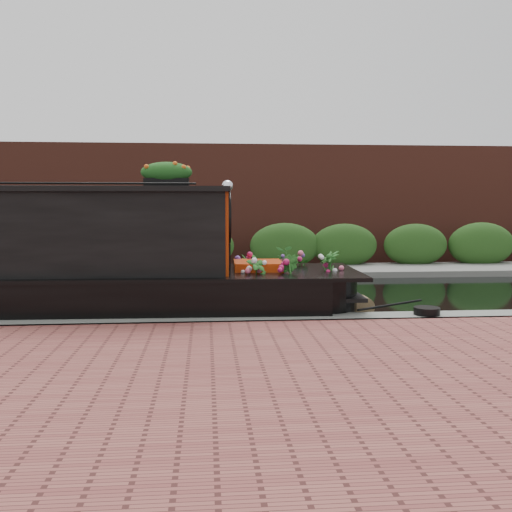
{
  "coord_description": "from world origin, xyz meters",
  "views": [
    {
      "loc": [
        -0.06,
        -12.19,
        2.07
      ],
      "look_at": [
        0.96,
        -0.6,
        0.98
      ],
      "focal_mm": 40.0,
      "sensor_mm": 36.0,
      "label": 1
    }
  ],
  "objects": [
    {
      "name": "ground",
      "position": [
        0.0,
        0.0,
        0.0
      ],
      "size": [
        80.0,
        80.0,
        0.0
      ],
      "primitive_type": "plane",
      "color": "black",
      "rests_on": "ground"
    },
    {
      "name": "far_brick_wall",
      "position": [
        0.0,
        7.2,
        0.0
      ],
      "size": [
        40.0,
        1.0,
        8.0
      ],
      "primitive_type": "cube",
      "color": "#602B20",
      "rests_on": "ground"
    },
    {
      "name": "far_bank_path",
      "position": [
        0.0,
        4.2,
        0.0
      ],
      "size": [
        40.0,
        2.4,
        0.34
      ],
      "primitive_type": "cube",
      "color": "slate",
      "rests_on": "ground"
    },
    {
      "name": "near_bank_coping",
      "position": [
        0.0,
        -3.3,
        0.0
      ],
      "size": [
        40.0,
        0.6,
        0.5
      ],
      "primitive_type": "cube",
      "color": "slate",
      "rests_on": "ground"
    },
    {
      "name": "far_hedge",
      "position": [
        0.0,
        5.1,
        0.0
      ],
      "size": [
        40.0,
        1.1,
        2.8
      ],
      "primitive_type": "cube",
      "color": "#234918",
      "rests_on": "ground"
    },
    {
      "name": "rope_fender",
      "position": [
        2.81,
        -2.02,
        0.18
      ],
      "size": [
        0.35,
        0.39,
        0.35
      ],
      "primitive_type": "cylinder",
      "rotation": [
        1.57,
        0.0,
        0.0
      ],
      "color": "olive",
      "rests_on": "ground"
    },
    {
      "name": "coiled_mooring_rope",
      "position": [
        3.52,
        -3.3,
        0.31
      ],
      "size": [
        0.42,
        0.42,
        0.12
      ],
      "primitive_type": "cylinder",
      "color": "black",
      "rests_on": "near_bank_coping"
    },
    {
      "name": "near_bank_pavers",
      "position": [
        0.0,
        -7.0,
        0.0
      ],
      "size": [
        40.0,
        7.0,
        0.5
      ],
      "primitive_type": "cube",
      "color": "brown",
      "rests_on": "ground"
    }
  ]
}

